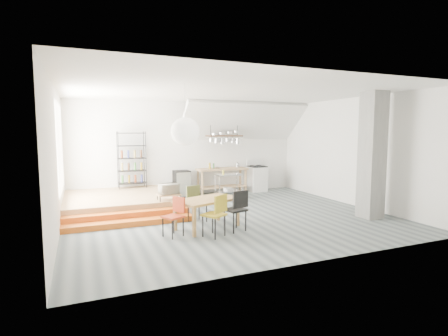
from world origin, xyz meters
name	(u,v)px	position (x,y,z in m)	size (l,w,h in m)	color
floor	(229,216)	(0.00, 0.00, 0.00)	(8.00, 8.00, 0.00)	#4C5558
wall_back	(189,149)	(0.00, 3.50, 1.60)	(8.00, 0.04, 3.20)	silver
wall_left	(56,160)	(-4.00, 0.00, 1.60)	(0.04, 7.00, 3.20)	silver
wall_right	(351,152)	(4.00, 0.00, 1.60)	(0.04, 7.00, 3.20)	silver
ceiling	(229,92)	(0.00, 0.00, 3.20)	(8.00, 7.00, 0.02)	white
slope_ceiling	(243,121)	(1.80, 2.90, 2.55)	(4.40, 1.80, 0.15)	white
window_pane	(60,148)	(-3.98, 1.50, 1.80)	(0.02, 2.50, 2.20)	white
platform	(121,202)	(-2.50, 2.00, 0.20)	(3.00, 3.00, 0.40)	#A88554
step_lower	(130,223)	(-2.50, 0.05, 0.07)	(3.00, 0.35, 0.13)	#C85917
step_upper	(128,217)	(-2.50, 0.40, 0.13)	(3.00, 0.35, 0.27)	#C85917
concrete_column	(372,155)	(3.30, -1.50, 1.60)	(0.50, 0.50, 3.20)	slate
kitchen_counter	(222,176)	(1.10, 3.15, 0.63)	(1.80, 0.60, 0.91)	#A88554
stove	(257,178)	(2.50, 3.16, 0.48)	(0.60, 0.60, 1.18)	white
pot_rack	(225,138)	(1.13, 2.92, 1.98)	(1.20, 0.50, 1.43)	#3A2317
wire_shelving	(132,159)	(-2.00, 3.20, 1.33)	(0.88, 0.38, 1.80)	black
microwave_shelf	(169,195)	(-1.40, 0.75, 0.55)	(0.60, 0.40, 0.16)	#A88554
paper_lantern	(185,132)	(-1.46, -1.04, 2.20)	(0.60, 0.60, 0.60)	white
dining_table	(207,202)	(-0.90, -0.83, 0.61)	(1.63, 1.26, 0.68)	olive
chair_mustard	(217,212)	(-0.95, -1.55, 0.54)	(0.57, 0.57, 0.90)	#AB931D
chair_black	(237,207)	(-0.38, -1.34, 0.55)	(0.51, 0.51, 0.92)	black
chair_olive	(196,200)	(-0.95, -0.15, 0.52)	(0.50, 0.50, 0.88)	#4F5628
chair_red	(175,213)	(-1.72, -1.13, 0.49)	(0.50, 0.50, 0.82)	#C53D1C
rolling_cart	(229,183)	(0.88, 2.07, 0.54)	(0.86, 0.49, 0.83)	silver
mini_fridge	(182,183)	(-0.36, 3.20, 0.44)	(0.52, 0.52, 0.88)	black
microwave	(169,189)	(-1.40, 0.75, 0.70)	(0.49, 0.33, 0.27)	beige
bowl	(217,168)	(0.90, 3.10, 0.94)	(0.21, 0.21, 0.05)	silver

